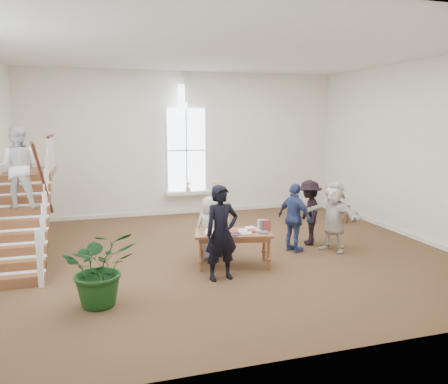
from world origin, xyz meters
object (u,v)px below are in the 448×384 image
object	(u,v)px
library_table	(233,236)
elderly_woman	(210,228)
woman_cluster_a	(295,218)
woman_cluster_b	(309,212)
side_chair	(336,202)
floor_plant	(100,267)
person_yellow	(217,216)
police_officer	(222,233)
woman_cluster_c	(334,216)

from	to	relation	value
library_table	elderly_woman	distance (m)	0.70
woman_cluster_a	woman_cluster_b	bearing A→B (deg)	-77.57
elderly_woman	side_chair	size ratio (longest dim) A/B	1.28
woman_cluster_b	floor_plant	xyz separation A→B (m)	(-4.95, -2.22, -0.15)
person_yellow	side_chair	xyz separation A→B (m)	(4.13, 1.72, -0.22)
library_table	person_yellow	world-z (taller)	person_yellow
person_yellow	side_chair	world-z (taller)	person_yellow
police_officer	library_table	bearing A→B (deg)	47.18
person_yellow	woman_cluster_c	xyz separation A→B (m)	(2.61, -0.74, -0.01)
side_chair	police_officer	bearing A→B (deg)	-163.87
woman_cluster_b	elderly_woman	bearing A→B (deg)	-63.81
police_officer	elderly_woman	xyz separation A→B (m)	(0.10, 1.25, -0.22)
side_chair	woman_cluster_a	bearing A→B (deg)	-158.38
police_officer	woman_cluster_a	bearing A→B (deg)	21.69
elderly_woman	woman_cluster_a	size ratio (longest dim) A/B	0.87
woman_cluster_a	woman_cluster_c	size ratio (longest dim) A/B	0.98
floor_plant	side_chair	xyz separation A→B (m)	(6.77, 4.03, -0.03)
woman_cluster_b	woman_cluster_c	size ratio (longest dim) A/B	0.97
person_yellow	floor_plant	world-z (taller)	person_yellow
elderly_woman	woman_cluster_c	size ratio (longest dim) A/B	0.85
elderly_woman	person_yellow	distance (m)	0.60
floor_plant	woman_cluster_b	bearing A→B (deg)	24.20
person_yellow	floor_plant	bearing A→B (deg)	42.37
floor_plant	woman_cluster_a	bearing A→B (deg)	22.19
library_table	police_officer	bearing A→B (deg)	-111.40
woman_cluster_a	library_table	bearing A→B (deg)	84.52
library_table	woman_cluster_c	world-z (taller)	woman_cluster_c
woman_cluster_c	library_table	bearing A→B (deg)	-112.31
elderly_woman	side_chair	world-z (taller)	elderly_woman
police_officer	side_chair	world-z (taller)	police_officer
woman_cluster_b	person_yellow	bearing A→B (deg)	-74.97
floor_plant	side_chair	bearing A→B (deg)	30.75
library_table	elderly_woman	xyz separation A→B (m)	(-0.34, 0.61, 0.04)
police_officer	floor_plant	xyz separation A→B (m)	(-2.24, -0.56, -0.27)
woman_cluster_a	woman_cluster_c	bearing A→B (deg)	-126.96
police_officer	woman_cluster_a	distance (m)	2.43
library_table	police_officer	world-z (taller)	police_officer
library_table	floor_plant	world-z (taller)	floor_plant
library_table	police_officer	size ratio (longest dim) A/B	0.94
library_table	person_yellow	size ratio (longest dim) A/B	1.03
person_yellow	woman_cluster_b	distance (m)	2.31
side_chair	library_table	bearing A→B (deg)	-166.66
elderly_woman	woman_cluster_c	distance (m)	2.92
police_officer	woman_cluster_c	bearing A→B (deg)	10.37
library_table	elderly_woman	world-z (taller)	elderly_woman
elderly_woman	woman_cluster_c	bearing A→B (deg)	173.05
person_yellow	police_officer	bearing A→B (deg)	78.33
woman_cluster_a	floor_plant	bearing A→B (deg)	87.76
woman_cluster_c	person_yellow	bearing A→B (deg)	-136.31
woman_cluster_b	woman_cluster_c	distance (m)	0.72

